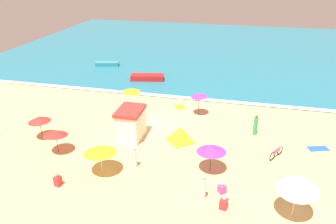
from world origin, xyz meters
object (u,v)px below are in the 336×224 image
object	(u,v)px
beach_umbrella_3	(55,133)
beach_umbrella_5	(132,90)
beach_umbrella_4	(298,187)
beachgoer_6	(203,188)
parked_bicycle	(276,153)
beachgoer_3	(222,188)
beach_umbrella_7	(199,95)
beach_umbrella_1	(211,149)
beach_umbrella_6	(39,119)
small_boat_0	(147,77)
lifeguard_cabana	(131,123)
beachgoer_4	(224,203)
small_boat_1	(107,64)
beachgoer_7	(58,181)
beachgoer_1	(256,125)
beachgoer_0	(135,158)
beach_umbrella_2	(100,150)
beach_tent	(181,134)

from	to	relation	value
beach_umbrella_3	beach_umbrella_5	size ratio (longest dim) A/B	0.84
beach_umbrella_4	beachgoer_6	bearing A→B (deg)	176.46
parked_bicycle	beachgoer_3	world-z (taller)	beachgoer_3
beach_umbrella_4	beach_umbrella_7	bearing A→B (deg)	120.78
beach_umbrella_3	beach_umbrella_1	bearing A→B (deg)	1.24
beach_umbrella_6	parked_bicycle	distance (m)	18.63
beach_umbrella_5	small_boat_0	xyz separation A→B (m)	(-1.10, 8.66, -1.73)
beach_umbrella_1	beachgoer_3	world-z (taller)	beach_umbrella_1
lifeguard_cabana	beachgoer_4	distance (m)	10.47
beachgoer_6	small_boat_1	xyz separation A→B (m)	(-16.38, 23.87, -0.43)
beach_umbrella_4	beachgoer_7	world-z (taller)	beach_umbrella_4
small_boat_1	beachgoer_6	bearing A→B (deg)	-55.54
beach_umbrella_1	beachgoer_1	world-z (taller)	beach_umbrella_1
beachgoer_6	lifeguard_cabana	bearing A→B (deg)	137.82
beachgoer_1	parked_bicycle	bearing A→B (deg)	-64.78
beachgoer_0	beachgoer_3	bearing A→B (deg)	-12.69
beachgoer_3	beachgoer_6	xyz separation A→B (m)	(-1.08, -0.83, 0.49)
beach_umbrella_2	beach_umbrella_7	bearing A→B (deg)	64.18
beach_umbrella_1	lifeguard_cabana	bearing A→B (deg)	155.31
beachgoer_4	beach_tent	bearing A→B (deg)	119.48
lifeguard_cabana	beachgoer_6	world-z (taller)	lifeguard_cabana
beach_umbrella_5	beach_tent	xyz separation A→B (m)	(5.60, -4.55, -1.51)
beach_umbrella_2	beachgoer_3	bearing A→B (deg)	-1.57
beach_umbrella_3	beach_umbrella_7	distance (m)	12.99
beach_umbrella_1	beachgoer_4	size ratio (longest dim) A/B	3.09
beach_umbrella_6	beach_umbrella_1	bearing A→B (deg)	-5.87
beach_umbrella_1	small_boat_0	bearing A→B (deg)	119.62
beach_umbrella_5	small_boat_1	distance (m)	15.38
beach_umbrella_2	beachgoer_6	bearing A→B (deg)	-8.41
beach_umbrella_2	beach_umbrella_6	size ratio (longest dim) A/B	1.34
beach_umbrella_7	beachgoer_3	bearing A→B (deg)	-74.21
beachgoer_6	small_boat_0	distance (m)	21.73
beach_umbrella_5	beach_umbrella_6	size ratio (longest dim) A/B	1.06
beach_umbrella_7	beachgoer_1	xyz separation A→B (m)	(5.15, -2.69, -1.14)
beach_umbrella_6	small_boat_1	xyz separation A→B (m)	(-2.53, 19.49, -1.35)
beachgoer_3	small_boat_0	bearing A→B (deg)	119.08
beach_umbrella_2	beachgoer_4	distance (m)	8.67
beach_umbrella_7	parked_bicycle	distance (m)	9.02
beach_umbrella_7	beachgoer_4	xyz separation A→B (m)	(3.27, -12.22, -1.61)
small_boat_1	beach_umbrella_6	bearing A→B (deg)	-82.61
beachgoer_4	beach_umbrella_3	bearing A→B (deg)	165.49
beachgoer_1	small_boat_0	xyz separation A→B (m)	(-12.54, 10.66, -0.40)
beach_umbrella_6	beachgoer_3	bearing A→B (deg)	-13.41
beach_umbrella_3	small_boat_1	bearing A→B (deg)	103.24
parked_bicycle	small_boat_0	distance (m)	19.72
parked_bicycle	beachgoer_7	size ratio (longest dim) A/B	1.74
beach_umbrella_5	beachgoer_4	xyz separation A→B (m)	(9.55, -11.53, -1.80)
beachgoer_7	beachgoer_3	bearing A→B (deg)	9.36
beach_umbrella_3	beachgoer_1	bearing A→B (deg)	23.21
beachgoer_0	small_boat_1	distance (m)	24.41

